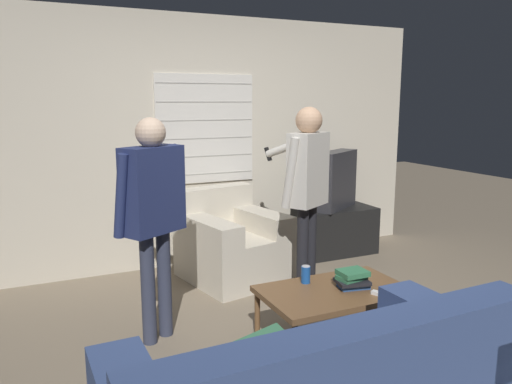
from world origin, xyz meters
name	(u,v)px	position (x,y,z in m)	size (l,w,h in m)	color
ground_plane	(289,343)	(0.00, 0.00, 0.00)	(16.00, 16.00, 0.00)	#7F705B
wall_back	(197,142)	(0.00, 2.03, 1.28)	(5.20, 0.08, 2.55)	beige
armchair_beige	(230,244)	(0.12, 1.42, 0.34)	(0.99, 1.05, 0.86)	beige
coffee_table	(335,294)	(0.27, -0.16, 0.38)	(1.01, 0.62, 0.42)	brown
tv_stand	(335,231)	(1.48, 1.66, 0.26)	(0.89, 0.46, 0.52)	black
tv	(336,180)	(1.48, 1.66, 0.84)	(0.67, 0.52, 0.64)	#2D2D33
person_left_standing	(152,202)	(-0.84, 0.47, 1.01)	(0.55, 0.80, 1.60)	#33384C
person_right_standing	(307,179)	(0.54, 0.71, 1.05)	(0.50, 0.81, 1.65)	black
book_stack	(353,279)	(0.40, -0.19, 0.48)	(0.25, 0.21, 0.13)	#284C89
soda_can	(306,274)	(0.15, 0.03, 0.48)	(0.07, 0.07, 0.13)	#194C9E
spare_remote	(381,294)	(0.48, -0.39, 0.43)	(0.09, 0.13, 0.02)	white
floor_fan	(277,249)	(0.71, 1.58, 0.17)	(0.29, 0.20, 0.37)	#A8A8AD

